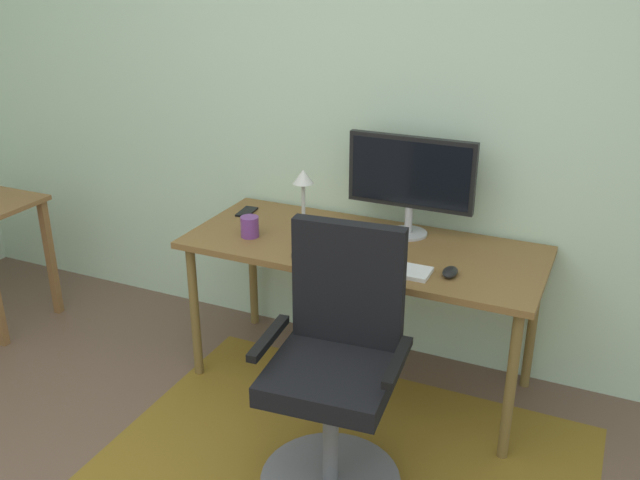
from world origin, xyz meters
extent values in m
cube|color=silver|center=(0.00, 2.20, 1.30)|extent=(6.00, 0.10, 2.60)
cube|color=brown|center=(0.37, 1.14, 0.00)|extent=(1.93, 1.46, 0.01)
cube|color=brown|center=(0.20, 1.79, 0.70)|extent=(1.62, 0.68, 0.03)
cylinder|color=brown|center=(-0.54, 1.51, 0.34)|extent=(0.04, 0.04, 0.69)
cylinder|color=brown|center=(0.95, 1.51, 0.34)|extent=(0.04, 0.04, 0.69)
cylinder|color=brown|center=(-0.54, 2.07, 0.34)|extent=(0.04, 0.04, 0.69)
cylinder|color=brown|center=(0.95, 2.07, 0.34)|extent=(0.04, 0.04, 0.69)
cylinder|color=#B2B2B7|center=(0.35, 1.99, 0.72)|extent=(0.18, 0.18, 0.01)
cylinder|color=#B2B2B7|center=(0.35, 1.99, 0.79)|extent=(0.04, 0.04, 0.13)
cube|color=black|center=(0.35, 1.99, 1.02)|extent=(0.59, 0.04, 0.33)
cube|color=black|center=(0.35, 1.97, 1.02)|extent=(0.55, 0.00, 0.29)
cube|color=white|center=(0.36, 1.58, 0.73)|extent=(0.43, 0.13, 0.02)
ellipsoid|color=black|center=(0.65, 1.63, 0.74)|extent=(0.06, 0.10, 0.03)
cylinder|color=#703884|center=(-0.31, 1.66, 0.77)|extent=(0.08, 0.08, 0.10)
cube|color=black|center=(-0.48, 1.93, 0.72)|extent=(0.08, 0.15, 0.01)
cylinder|color=black|center=(0.02, 1.55, 0.73)|extent=(0.11, 0.11, 0.01)
cylinder|color=beige|center=(0.02, 1.55, 0.89)|extent=(0.02, 0.02, 0.32)
cone|color=beige|center=(0.02, 1.55, 1.08)|extent=(0.09, 0.09, 0.06)
cylinder|color=slate|center=(0.37, 1.04, 0.26)|extent=(0.06, 0.06, 0.43)
cube|color=black|center=(0.37, 1.04, 0.52)|extent=(0.48, 0.48, 0.08)
cube|color=black|center=(0.36, 1.24, 0.80)|extent=(0.43, 0.10, 0.49)
cube|color=black|center=(0.13, 1.02, 0.63)|extent=(0.07, 0.32, 0.03)
cube|color=black|center=(0.62, 1.06, 0.63)|extent=(0.07, 0.32, 0.03)
cube|color=brown|center=(-1.64, 1.70, 0.34)|extent=(0.04, 0.04, 0.69)
camera|label=1|loc=(1.22, -0.92, 1.95)|focal=38.91mm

